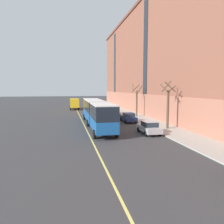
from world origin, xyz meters
TOP-DOWN VIEW (x-y plane):
  - ground_plane at (0.00, 0.00)m, footprint 260.00×260.00m
  - sidewalk at (8.47, 3.00)m, footprint 4.25×160.00m
  - apartment_facade at (16.58, -0.00)m, footprint 15.20×110.00m
  - city_bus at (-0.46, 3.89)m, footprint 2.89×18.33m
  - parked_car_navy_0 at (5.24, 6.88)m, footprint 2.00×4.49m
  - parked_car_navy_1 at (5.06, 27.51)m, footprint 2.15×4.42m
  - parked_car_green_4 at (5.01, 17.93)m, footprint 1.99×4.43m
  - parked_car_silver_5 at (5.10, -2.67)m, footprint 2.02×4.32m
  - box_truck at (-2.67, 30.62)m, footprint 2.41×6.98m
  - street_tree_mid_block at (8.58, -0.47)m, footprint 1.83×1.78m
  - street_tree_far_uptown at (8.59, 12.86)m, footprint 1.92×1.68m
  - lane_centerline at (-2.16, 3.00)m, footprint 0.16×140.00m

SIDE VIEW (x-z plane):
  - ground_plane at x=0.00m, z-range 0.00..0.00m
  - lane_centerline at x=-2.16m, z-range 0.00..0.01m
  - sidewalk at x=8.47m, z-range 0.00..0.15m
  - parked_car_green_4 at x=5.01m, z-range 0.00..1.56m
  - parked_car_silver_5 at x=5.10m, z-range 0.00..1.56m
  - parked_car_navy_1 at x=5.06m, z-range 0.00..1.56m
  - parked_car_navy_0 at x=5.24m, z-range 0.00..1.56m
  - box_truck at x=-2.67m, z-range 0.22..3.07m
  - city_bus at x=-0.46m, z-range 0.29..4.03m
  - street_tree_far_uptown at x=8.59m, z-range 0.06..6.37m
  - street_tree_mid_block at x=8.58m, z-range 0.15..6.59m
  - apartment_facade at x=16.58m, z-range -0.02..24.16m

